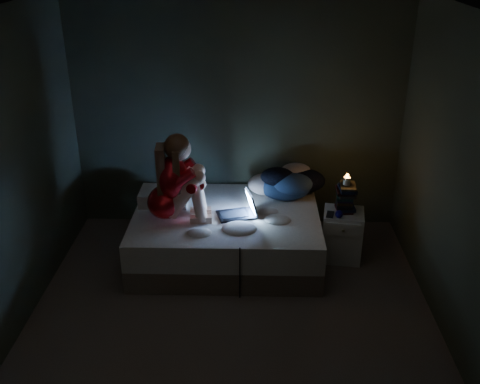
{
  "coord_description": "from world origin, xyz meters",
  "views": [
    {
      "loc": [
        0.18,
        -3.86,
        3.1
      ],
      "look_at": [
        0.05,
        1.0,
        0.8
      ],
      "focal_mm": 41.16,
      "sensor_mm": 36.0,
      "label": 1
    }
  ],
  "objects_px": {
    "bed": "(227,235)",
    "phone": "(332,215)",
    "woman": "(164,178)",
    "laptop": "(236,204)",
    "nightstand": "(342,235)",
    "candle": "(347,179)"
  },
  "relations": [
    {
      "from": "woman",
      "to": "phone",
      "type": "xyz_separation_m",
      "value": [
        1.65,
        0.08,
        -0.42
      ]
    },
    {
      "from": "nightstand",
      "to": "candle",
      "type": "height_order",
      "value": "candle"
    },
    {
      "from": "laptop",
      "to": "nightstand",
      "type": "bearing_deg",
      "value": -11.69
    },
    {
      "from": "bed",
      "to": "woman",
      "type": "height_order",
      "value": "woman"
    },
    {
      "from": "laptop",
      "to": "phone",
      "type": "distance_m",
      "value": 0.96
    },
    {
      "from": "laptop",
      "to": "nightstand",
      "type": "distance_m",
      "value": 1.16
    },
    {
      "from": "woman",
      "to": "laptop",
      "type": "relative_size",
      "value": 2.37
    },
    {
      "from": "candle",
      "to": "nightstand",
      "type": "bearing_deg",
      "value": -97.84
    },
    {
      "from": "bed",
      "to": "laptop",
      "type": "height_order",
      "value": "laptop"
    },
    {
      "from": "nightstand",
      "to": "candle",
      "type": "distance_m",
      "value": 0.61
    },
    {
      "from": "laptop",
      "to": "candle",
      "type": "height_order",
      "value": "candle"
    },
    {
      "from": "candle",
      "to": "phone",
      "type": "height_order",
      "value": "candle"
    },
    {
      "from": "bed",
      "to": "phone",
      "type": "xyz_separation_m",
      "value": [
        1.06,
        -0.07,
        0.28
      ]
    },
    {
      "from": "woman",
      "to": "nightstand",
      "type": "bearing_deg",
      "value": -0.07
    },
    {
      "from": "bed",
      "to": "phone",
      "type": "bearing_deg",
      "value": -4.04
    },
    {
      "from": "bed",
      "to": "phone",
      "type": "relative_size",
      "value": 13.43
    },
    {
      "from": "candle",
      "to": "phone",
      "type": "xyz_separation_m",
      "value": [
        -0.14,
        -0.13,
        -0.34
      ]
    },
    {
      "from": "laptop",
      "to": "candle",
      "type": "relative_size",
      "value": 4.71
    },
    {
      "from": "woman",
      "to": "phone",
      "type": "bearing_deg",
      "value": -2.75
    },
    {
      "from": "nightstand",
      "to": "phone",
      "type": "height_order",
      "value": "phone"
    },
    {
      "from": "nightstand",
      "to": "phone",
      "type": "relative_size",
      "value": 3.81
    },
    {
      "from": "laptop",
      "to": "woman",
      "type": "bearing_deg",
      "value": 171.38
    }
  ]
}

